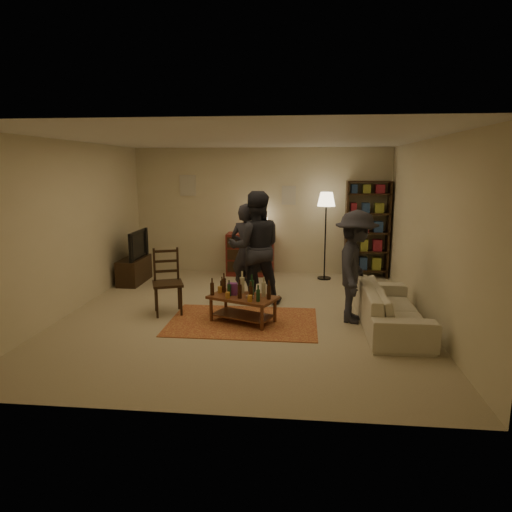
# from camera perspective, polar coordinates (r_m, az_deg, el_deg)

# --- Properties ---
(floor) EXTENTS (6.00, 6.00, 0.00)m
(floor) POSITION_cam_1_polar(r_m,az_deg,el_deg) (7.28, -1.60, -7.28)
(floor) COLOR #C6B793
(floor) RESTS_ON ground
(room_shell) EXTENTS (6.00, 6.00, 6.00)m
(room_shell) POSITION_cam_1_polar(r_m,az_deg,el_deg) (9.97, -3.15, 8.29)
(room_shell) COLOR beige
(room_shell) RESTS_ON ground
(rug) EXTENTS (2.20, 1.50, 0.01)m
(rug) POSITION_cam_1_polar(r_m,az_deg,el_deg) (6.93, -1.64, -8.19)
(rug) COLOR maroon
(rug) RESTS_ON ground
(coffee_table) EXTENTS (1.11, 0.87, 0.74)m
(coffee_table) POSITION_cam_1_polar(r_m,az_deg,el_deg) (6.83, -1.73, -5.26)
(coffee_table) COLOR brown
(coffee_table) RESTS_ON ground
(dining_chair) EXTENTS (0.59, 0.59, 1.05)m
(dining_chair) POSITION_cam_1_polar(r_m,az_deg,el_deg) (7.36, -11.05, -2.78)
(dining_chair) COLOR black
(dining_chair) RESTS_ON ground
(tv_stand) EXTENTS (0.40, 1.00, 1.06)m
(tv_stand) POSITION_cam_1_polar(r_m,az_deg,el_deg) (9.47, -14.98, -0.94)
(tv_stand) COLOR black
(tv_stand) RESTS_ON ground
(dresser) EXTENTS (1.00, 0.50, 1.36)m
(dresser) POSITION_cam_1_polar(r_m,az_deg,el_deg) (9.80, -0.67, 0.37)
(dresser) COLOR maroon
(dresser) RESTS_ON ground
(bookshelf) EXTENTS (0.90, 0.34, 2.02)m
(bookshelf) POSITION_cam_1_polar(r_m,az_deg,el_deg) (9.81, 13.69, 3.37)
(bookshelf) COLOR black
(bookshelf) RESTS_ON ground
(floor_lamp) EXTENTS (0.36, 0.36, 1.80)m
(floor_lamp) POSITION_cam_1_polar(r_m,az_deg,el_deg) (9.39, 8.77, 6.26)
(floor_lamp) COLOR black
(floor_lamp) RESTS_ON ground
(sofa) EXTENTS (0.81, 2.08, 0.61)m
(sofa) POSITION_cam_1_polar(r_m,az_deg,el_deg) (6.87, 16.54, -6.21)
(sofa) COLOR beige
(sofa) RESTS_ON ground
(person_left) EXTENTS (0.72, 0.60, 1.68)m
(person_left) POSITION_cam_1_polar(r_m,az_deg,el_deg) (7.95, -1.16, 0.55)
(person_left) COLOR #26252C
(person_left) RESTS_ON ground
(person_right) EXTENTS (1.04, 0.87, 1.91)m
(person_right) POSITION_cam_1_polar(r_m,az_deg,el_deg) (7.69, -0.09, 1.04)
(person_right) COLOR #212228
(person_right) RESTS_ON ground
(person_by_sofa) EXTENTS (0.83, 1.19, 1.68)m
(person_by_sofa) POSITION_cam_1_polar(r_m,az_deg,el_deg) (6.91, 12.33, -1.32)
(person_by_sofa) COLOR #2A2A33
(person_by_sofa) RESTS_ON ground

